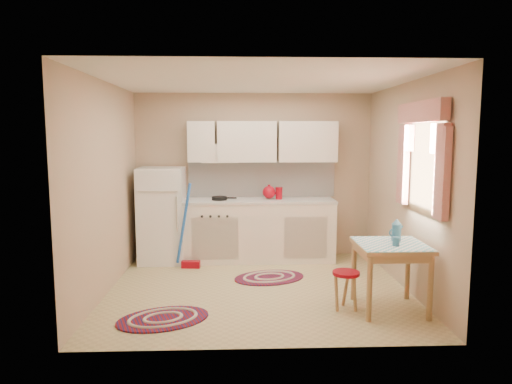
% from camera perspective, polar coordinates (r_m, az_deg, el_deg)
% --- Properties ---
extents(room_shell, '(3.64, 3.60, 2.52)m').
position_cam_1_polar(room_shell, '(5.66, 1.74, 4.36)').
color(room_shell, tan).
rests_on(room_shell, ground).
extents(fridge, '(0.65, 0.60, 1.40)m').
position_cam_1_polar(fridge, '(6.85, -11.65, -2.84)').
color(fridge, white).
rests_on(fridge, ground).
extents(broom, '(0.29, 0.14, 1.20)m').
position_cam_1_polar(broom, '(6.47, -8.23, -4.26)').
color(broom, blue).
rests_on(broom, ground).
extents(base_cabinets, '(2.25, 0.60, 0.88)m').
position_cam_1_polar(base_cabinets, '(6.86, 0.25, -4.89)').
color(base_cabinets, white).
rests_on(base_cabinets, ground).
extents(countertop, '(2.27, 0.62, 0.04)m').
position_cam_1_polar(countertop, '(6.78, 0.25, -1.09)').
color(countertop, silver).
rests_on(countertop, base_cabinets).
extents(frying_pan, '(0.23, 0.23, 0.05)m').
position_cam_1_polar(frying_pan, '(6.73, -4.60, -0.79)').
color(frying_pan, black).
rests_on(frying_pan, countertop).
extents(red_kettle, '(0.25, 0.23, 0.21)m').
position_cam_1_polar(red_kettle, '(6.77, 1.64, -0.03)').
color(red_kettle, maroon).
rests_on(red_kettle, countertop).
extents(red_canister, '(0.11, 0.11, 0.16)m').
position_cam_1_polar(red_canister, '(6.79, 2.89, -0.24)').
color(red_canister, maroon).
rests_on(red_canister, countertop).
extents(table, '(0.72, 0.72, 0.72)m').
position_cam_1_polar(table, '(5.17, 16.39, -10.15)').
color(table, tan).
rests_on(table, ground).
extents(stool, '(0.35, 0.35, 0.42)m').
position_cam_1_polar(stool, '(5.10, 11.14, -11.99)').
color(stool, maroon).
rests_on(stool, ground).
extents(coffee_pot, '(0.16, 0.15, 0.25)m').
position_cam_1_polar(coffee_pot, '(5.19, 17.15, -4.55)').
color(coffee_pot, '#2D668A').
rests_on(coffee_pot, table).
extents(mug, '(0.09, 0.09, 0.10)m').
position_cam_1_polar(mug, '(4.97, 17.09, -5.96)').
color(mug, '#2D668A').
rests_on(mug, table).
extents(rug_center, '(1.08, 0.87, 0.02)m').
position_cam_1_polar(rug_center, '(6.10, 1.68, -10.64)').
color(rug_center, maroon).
rests_on(rug_center, ground).
extents(rug_left, '(1.10, 0.92, 0.02)m').
position_cam_1_polar(rug_left, '(4.91, -11.54, -15.27)').
color(rug_left, maroon).
rests_on(rug_left, ground).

